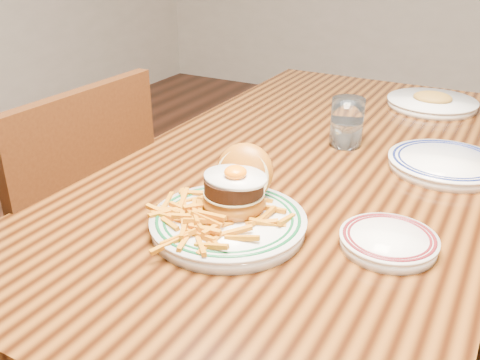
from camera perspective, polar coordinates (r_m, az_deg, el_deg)
The scene contains 7 objects.
table at distance 1.33m, azimuth 7.75°, elevation -1.32°, with size 0.85×1.60×0.75m.
chair_left at distance 1.46m, azimuth -18.23°, elevation -6.96°, with size 0.45×0.45×0.94m.
main_plate at distance 0.98m, azimuth -0.95°, elevation -3.04°, with size 0.29×0.30×0.14m.
side_plate at distance 0.96m, azimuth 15.58°, elevation -6.21°, with size 0.17×0.17×0.03m.
rear_plate at distance 1.31m, azimuth 21.11°, elevation 1.72°, with size 0.26×0.26×0.03m.
water_glass at distance 1.38m, azimuth 11.31°, elevation 5.77°, with size 0.08×0.08×0.12m.
far_plate at distance 1.76m, azimuth 19.79°, elevation 7.81°, with size 0.27×0.27×0.05m.
Camera 1 is at (0.41, -1.12, 1.26)m, focal length 40.00 mm.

